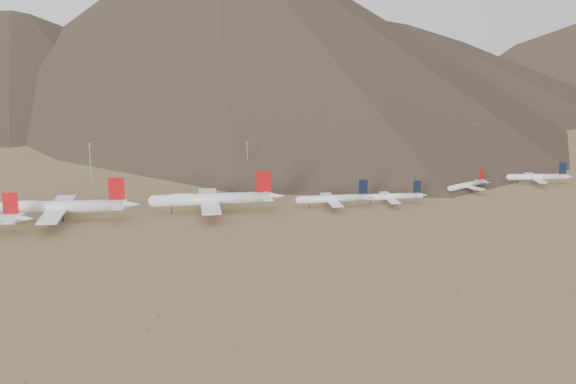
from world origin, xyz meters
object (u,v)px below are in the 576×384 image
object	(u,v)px
widebody_centre	(60,207)
widebody_east	(212,199)
narrowbody_b	(392,197)
control_tower	(241,168)
narrowbody_a	(335,198)

from	to	relation	value
widebody_centre	widebody_east	distance (m)	80.40
narrowbody_b	control_tower	world-z (taller)	narrowbody_b
narrowbody_b	control_tower	bearing A→B (deg)	132.57
widebody_east	narrowbody_a	world-z (taller)	widebody_east
widebody_east	narrowbody_a	xyz separation A→B (m)	(68.58, -8.43, -2.75)
widebody_east	control_tower	distance (m)	96.30
narrowbody_b	narrowbody_a	bearing A→B (deg)	-175.33
widebody_centre	narrowbody_a	size ratio (longest dim) A/B	1.66
widebody_centre	narrowbody_b	bearing A→B (deg)	6.63
widebody_east	narrowbody_b	world-z (taller)	widebody_east
widebody_east	narrowbody_a	size ratio (longest dim) A/B	1.62
control_tower	narrowbody_a	bearing A→B (deg)	-72.49
narrowbody_b	widebody_east	bearing A→B (deg)	-176.75
narrowbody_a	narrowbody_b	xyz separation A→B (m)	(34.29, -2.93, -0.64)
narrowbody_a	narrowbody_b	bearing A→B (deg)	2.36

